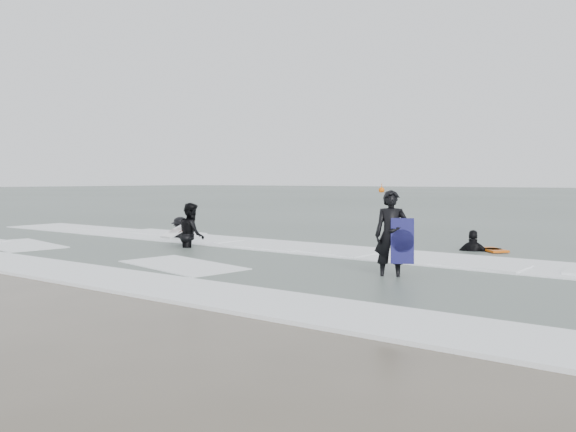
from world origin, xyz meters
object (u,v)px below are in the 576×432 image
Objects in this scene: surfer_centre at (391,279)px; buoy at (382,190)px; surfer_breaker at (181,241)px; surfer_right_near at (473,253)px; surfer_wading at (192,249)px.

buoy is at bearing 91.54° from surfer_centre.
surfer_centre is 9.78m from surfer_breaker.
surfer_right_near is (9.44, 2.64, 0.00)m from surfer_breaker.
surfer_wading is at bearing 144.84° from surfer_centre.
surfer_centre is 1.17× the size of buoy.
surfer_right_near is 1.10× the size of buoy.
buoy is (-28.19, 73.34, 0.42)m from surfer_breaker.
surfer_breaker is 0.93× the size of surfer_right_near.
buoy is at bearing 105.97° from surfer_breaker.
surfer_breaker is at bearing 138.66° from surfer_centre.
surfer_breaker is (-9.37, 2.80, 0.00)m from surfer_centre.
surfer_centre is 1.15× the size of surfer_breaker.
surfer_wading is 2.47m from surfer_breaker.
surfer_right_near is 80.10m from buoy.
surfer_wading is 1.17× the size of surfer_breaker.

